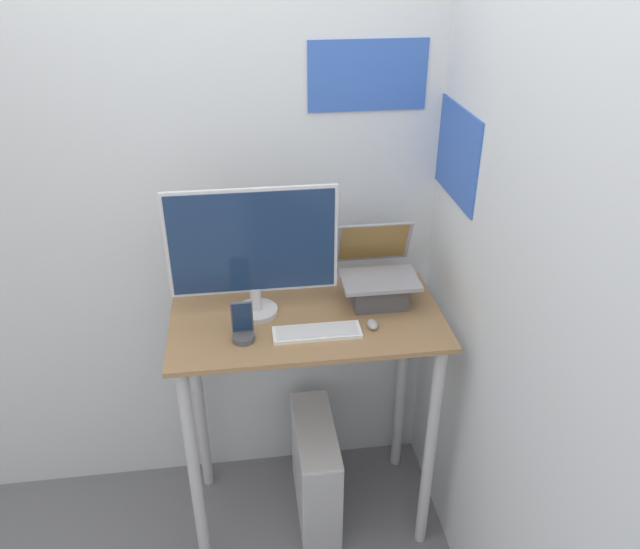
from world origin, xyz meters
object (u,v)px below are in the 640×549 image
object	(u,v)px
mouse	(372,324)
keyboard	(317,332)
monitor	(253,250)
cell_phone	(243,329)
laptop	(378,282)
computer_tower	(316,470)

from	to	relation	value
mouse	keyboard	bearing A→B (deg)	-176.02
monitor	mouse	world-z (taller)	monitor
keyboard	mouse	xyz separation A→B (m)	(0.21, 0.01, 0.01)
mouse	cell_phone	size ratio (longest dim) A/B	0.38
mouse	cell_phone	bearing A→B (deg)	-178.44
laptop	mouse	size ratio (longest dim) A/B	4.89
laptop	cell_phone	distance (m)	0.56
cell_phone	computer_tower	world-z (taller)	cell_phone
monitor	cell_phone	size ratio (longest dim) A/B	3.85
computer_tower	laptop	bearing A→B (deg)	15.41
monitor	cell_phone	bearing A→B (deg)	-107.72
monitor	cell_phone	world-z (taller)	monitor
keyboard	mouse	size ratio (longest dim) A/B	5.22
mouse	computer_tower	bearing A→B (deg)	152.30
mouse	monitor	bearing A→B (deg)	159.32
laptop	mouse	distance (m)	0.20
keyboard	cell_phone	distance (m)	0.27
laptop	computer_tower	world-z (taller)	laptop
monitor	keyboard	bearing A→B (deg)	-39.32
laptop	computer_tower	bearing A→B (deg)	-164.59
keyboard	cell_phone	xyz separation A→B (m)	(-0.26, 0.00, 0.04)
keyboard	computer_tower	bearing A→B (deg)	86.35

